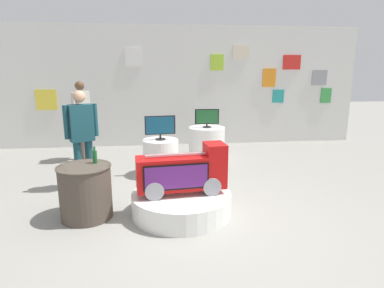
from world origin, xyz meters
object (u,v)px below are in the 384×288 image
object	(u,v)px
display_pedestal_center_rear	(161,157)
tv_on_left_rear	(207,117)
novelty_firetruck_tv	(183,173)
tv_on_center_rear	(160,126)
main_display_pedestal	(181,203)
side_table_round	(86,191)
bottle_on_side_table	(95,156)
display_pedestal_left_rear	(207,142)
shopper_browsing_near_truck	(82,133)
shopper_browsing_rear	(82,115)

from	to	relation	value
display_pedestal_center_rear	tv_on_left_rear	bearing A→B (deg)	47.89
novelty_firetruck_tv	tv_on_center_rear	distance (m)	1.86
display_pedestal_center_rear	main_display_pedestal	bearing A→B (deg)	-82.06
tv_on_left_rear	tv_on_center_rear	size ratio (longest dim) A/B	0.96
main_display_pedestal	display_pedestal_center_rear	world-z (taller)	display_pedestal_center_rear
display_pedestal_center_rear	side_table_round	bearing A→B (deg)	-121.33
display_pedestal_center_rear	bottle_on_side_table	size ratio (longest dim) A/B	2.99
display_pedestal_left_rear	bottle_on_side_table	bearing A→B (deg)	-125.62
display_pedestal_center_rear	side_table_round	size ratio (longest dim) A/B	0.94
tv_on_left_rear	display_pedestal_center_rear	xyz separation A→B (m)	(-1.10, -1.22, -0.58)
tv_on_left_rear	side_table_round	xyz separation A→B (m)	(-2.18, -2.99, -0.55)
tv_on_center_rear	side_table_round	size ratio (longest dim) A/B	0.78
display_pedestal_left_rear	shopper_browsing_near_truck	bearing A→B (deg)	-142.92
novelty_firetruck_tv	bottle_on_side_table	bearing A→B (deg)	171.96
display_pedestal_left_rear	shopper_browsing_rear	xyz separation A→B (m)	(-2.79, -0.01, 0.69)
main_display_pedestal	display_pedestal_left_rear	size ratio (longest dim) A/B	1.69
novelty_firetruck_tv	side_table_round	size ratio (longest dim) A/B	1.71
main_display_pedestal	shopper_browsing_rear	size ratio (longest dim) A/B	0.80
tv_on_center_rear	bottle_on_side_table	world-z (taller)	tv_on_center_rear
novelty_firetruck_tv	shopper_browsing_near_truck	size ratio (longest dim) A/B	0.76
tv_on_center_rear	side_table_round	bearing A→B (deg)	-121.38
display_pedestal_left_rear	tv_on_center_rear	world-z (taller)	tv_on_center_rear
display_pedestal_center_rear	tv_on_center_rear	size ratio (longest dim) A/B	1.21
tv_on_center_rear	bottle_on_side_table	size ratio (longest dim) A/B	2.47
shopper_browsing_near_truck	shopper_browsing_rear	bearing A→B (deg)	101.58
side_table_round	main_display_pedestal	bearing A→B (deg)	-1.45
bottle_on_side_table	shopper_browsing_rear	distance (m)	2.95
main_display_pedestal	shopper_browsing_near_truck	distance (m)	2.14
tv_on_center_rear	side_table_round	xyz separation A→B (m)	(-1.08, -1.76, -0.59)
novelty_firetruck_tv	display_pedestal_left_rear	size ratio (longest dim) A/B	1.52
tv_on_center_rear	side_table_round	world-z (taller)	tv_on_center_rear
shopper_browsing_near_truck	side_table_round	bearing A→B (deg)	-78.13
tv_on_left_rear	main_display_pedestal	bearing A→B (deg)	-105.73
display_pedestal_left_rear	bottle_on_side_table	size ratio (longest dim) A/B	3.56
tv_on_center_rear	shopper_browsing_near_truck	size ratio (longest dim) A/B	0.34
shopper_browsing_rear	main_display_pedestal	bearing A→B (deg)	-57.16
display_pedestal_left_rear	tv_on_center_rear	xyz separation A→B (m)	(-1.10, -1.23, 0.62)
tv_on_left_rear	shopper_browsing_near_truck	size ratio (longest dim) A/B	0.33
shopper_browsing_rear	tv_on_center_rear	bearing A→B (deg)	-35.70
bottle_on_side_table	novelty_firetruck_tv	bearing A→B (deg)	-8.04
main_display_pedestal	novelty_firetruck_tv	xyz separation A→B (m)	(0.02, -0.00, 0.45)
display_pedestal_left_rear	display_pedestal_center_rear	size ratio (longest dim) A/B	1.19
display_pedestal_left_rear	side_table_round	xyz separation A→B (m)	(-2.18, -2.99, 0.03)
side_table_round	shopper_browsing_near_truck	bearing A→B (deg)	101.87
tv_on_left_rear	bottle_on_side_table	size ratio (longest dim) A/B	2.36
main_display_pedestal	display_pedestal_center_rear	xyz separation A→B (m)	(-0.25, 1.80, 0.20)
tv_on_left_rear	tv_on_center_rear	world-z (taller)	tv_on_center_rear
display_pedestal_left_rear	tv_on_left_rear	xyz separation A→B (m)	(0.00, -0.00, 0.58)
shopper_browsing_rear	novelty_firetruck_tv	bearing A→B (deg)	-56.87
tv_on_left_rear	display_pedestal_center_rear	world-z (taller)	tv_on_left_rear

